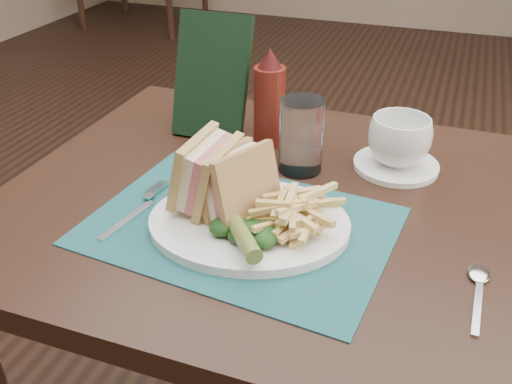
% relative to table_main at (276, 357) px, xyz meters
% --- Properties ---
extents(floor, '(7.00, 7.00, 0.00)m').
position_rel_table_main_xyz_m(floor, '(0.00, 0.50, -0.38)').
color(floor, black).
rests_on(floor, ground).
extents(wall_back, '(6.00, 0.00, 6.00)m').
position_rel_table_main_xyz_m(wall_back, '(0.00, 4.00, -0.38)').
color(wall_back, gray).
rests_on(wall_back, ground).
extents(table_main, '(0.90, 0.75, 0.75)m').
position_rel_table_main_xyz_m(table_main, '(0.00, 0.00, 0.00)').
color(table_main, black).
rests_on(table_main, ground).
extents(placemat, '(0.47, 0.36, 0.00)m').
position_rel_table_main_xyz_m(placemat, '(-0.03, -0.11, 0.38)').
color(placemat, '#184E4F').
rests_on(placemat, table_main).
extents(plate, '(0.35, 0.30, 0.01)m').
position_rel_table_main_xyz_m(plate, '(-0.01, -0.11, 0.38)').
color(plate, white).
rests_on(plate, placemat).
extents(sandwich_half_a, '(0.08, 0.12, 0.11)m').
position_rel_table_main_xyz_m(sandwich_half_a, '(-0.11, -0.09, 0.45)').
color(sandwich_half_a, tan).
rests_on(sandwich_half_a, plate).
extents(sandwich_half_b, '(0.12, 0.13, 0.11)m').
position_rel_table_main_xyz_m(sandwich_half_b, '(-0.05, -0.09, 0.45)').
color(sandwich_half_b, tan).
rests_on(sandwich_half_b, plate).
extents(kale_garnish, '(0.11, 0.08, 0.03)m').
position_rel_table_main_xyz_m(kale_garnish, '(-0.00, -0.16, 0.41)').
color(kale_garnish, black).
rests_on(kale_garnish, plate).
extents(pickle_spear, '(0.09, 0.11, 0.03)m').
position_rel_table_main_xyz_m(pickle_spear, '(-0.00, -0.17, 0.41)').
color(pickle_spear, '#526526').
rests_on(pickle_spear, plate).
extents(fries_pile, '(0.18, 0.20, 0.06)m').
position_rel_table_main_xyz_m(fries_pile, '(0.05, -0.09, 0.42)').
color(fries_pile, '#DABC6D').
rests_on(fries_pile, plate).
extents(fork, '(0.06, 0.17, 0.01)m').
position_rel_table_main_xyz_m(fork, '(-0.19, -0.12, 0.38)').
color(fork, silver).
rests_on(fork, placemat).
extents(spoon, '(0.04, 0.15, 0.01)m').
position_rel_table_main_xyz_m(spoon, '(0.31, -0.15, 0.38)').
color(spoon, silver).
rests_on(spoon, table_main).
extents(saucer, '(0.15, 0.15, 0.01)m').
position_rel_table_main_xyz_m(saucer, '(0.16, 0.16, 0.38)').
color(saucer, white).
rests_on(saucer, table_main).
extents(coffee_cup, '(0.14, 0.14, 0.09)m').
position_rel_table_main_xyz_m(coffee_cup, '(0.16, 0.16, 0.43)').
color(coffee_cup, white).
rests_on(coffee_cup, saucer).
extents(drinking_glass, '(0.08, 0.08, 0.13)m').
position_rel_table_main_xyz_m(drinking_glass, '(0.01, 0.10, 0.44)').
color(drinking_glass, white).
rests_on(drinking_glass, table_main).
extents(ketchup_bottle, '(0.07, 0.07, 0.19)m').
position_rel_table_main_xyz_m(ketchup_bottle, '(-0.08, 0.18, 0.47)').
color(ketchup_bottle, '#51150E').
rests_on(ketchup_bottle, table_main).
extents(check_presenter, '(0.15, 0.09, 0.23)m').
position_rel_table_main_xyz_m(check_presenter, '(-0.20, 0.19, 0.49)').
color(check_presenter, black).
rests_on(check_presenter, table_main).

